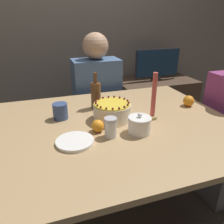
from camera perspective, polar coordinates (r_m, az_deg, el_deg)
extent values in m
plane|color=#3D3833|center=(1.70, -2.57, -26.77)|extent=(12.00, 12.00, 0.00)
cube|color=slate|center=(2.46, -12.98, 22.87)|extent=(8.00, 0.05, 2.60)
cube|color=tan|center=(1.23, -3.19, -4.21)|extent=(1.54, 1.11, 0.03)
cylinder|color=tan|center=(2.06, 12.60, -4.34)|extent=(0.07, 0.07, 0.72)
cylinder|color=#EFE5CC|center=(1.27, 0.00, 0.00)|extent=(0.22, 0.22, 0.09)
cylinder|color=yellow|center=(1.25, 0.00, 2.15)|extent=(0.21, 0.21, 0.01)
sphere|color=maroon|center=(1.28, 4.07, 3.05)|extent=(0.01, 0.01, 0.01)
sphere|color=maroon|center=(1.31, 3.24, 3.53)|extent=(0.01, 0.01, 0.01)
sphere|color=maroon|center=(1.33, 2.02, 3.86)|extent=(0.01, 0.01, 0.01)
sphere|color=maroon|center=(1.34, 0.58, 4.03)|extent=(0.01, 0.01, 0.01)
sphere|color=maroon|center=(1.34, -0.93, 4.00)|extent=(0.01, 0.01, 0.01)
sphere|color=maroon|center=(1.32, -2.34, 3.80)|extent=(0.01, 0.01, 0.01)
sphere|color=maroon|center=(1.30, -3.48, 3.42)|extent=(0.01, 0.01, 0.01)
sphere|color=maroon|center=(1.27, -4.20, 2.92)|extent=(0.01, 0.01, 0.01)
sphere|color=maroon|center=(1.24, -4.39, 2.35)|extent=(0.01, 0.01, 0.01)
sphere|color=maroon|center=(1.21, -3.98, 1.78)|extent=(0.01, 0.01, 0.01)
sphere|color=maroon|center=(1.18, -2.97, 1.29)|extent=(0.01, 0.01, 0.01)
sphere|color=maroon|center=(1.16, -1.51, 0.97)|extent=(0.01, 0.01, 0.01)
sphere|color=maroon|center=(1.16, 0.21, 0.88)|extent=(0.01, 0.01, 0.01)
sphere|color=maroon|center=(1.17, 1.89, 1.03)|extent=(0.01, 0.01, 0.01)
sphere|color=maroon|center=(1.19, 3.26, 1.40)|extent=(0.01, 0.01, 0.01)
sphere|color=maroon|center=(1.22, 4.13, 1.91)|extent=(0.01, 0.01, 0.01)
sphere|color=maroon|center=(1.25, 4.40, 2.49)|extent=(0.01, 0.01, 0.01)
cylinder|color=white|center=(1.14, 7.15, -3.69)|extent=(0.12, 0.12, 0.08)
cylinder|color=white|center=(1.12, 7.27, -1.66)|extent=(0.12, 0.12, 0.01)
sphere|color=white|center=(1.11, 7.31, -0.82)|extent=(0.02, 0.02, 0.02)
cylinder|color=white|center=(1.09, -0.36, -4.48)|extent=(0.06, 0.06, 0.09)
cylinder|color=silver|center=(1.07, -0.37, -2.03)|extent=(0.06, 0.06, 0.02)
cylinder|color=white|center=(1.07, -9.67, -7.79)|extent=(0.18, 0.18, 0.01)
cylinder|color=white|center=(1.07, -9.70, -7.43)|extent=(0.18, 0.18, 0.01)
cylinder|color=tan|center=(1.32, 10.44, -1.29)|extent=(0.06, 0.06, 0.02)
cylinder|color=#CC4C47|center=(1.27, 10.89, 4.39)|extent=(0.03, 0.03, 0.26)
cylinder|color=brown|center=(1.43, -4.24, 4.24)|extent=(0.06, 0.06, 0.17)
cylinder|color=brown|center=(1.39, -4.39, 8.86)|extent=(0.02, 0.02, 0.07)
cylinder|color=#384C7F|center=(1.32, -13.36, 0.19)|extent=(0.09, 0.09, 0.09)
sphere|color=orange|center=(1.56, 19.37, 2.75)|extent=(0.07, 0.07, 0.07)
sphere|color=orange|center=(1.15, -3.74, -3.63)|extent=(0.07, 0.07, 0.07)
cube|color=#595960|center=(2.15, -3.67, -6.64)|extent=(0.34, 0.34, 0.45)
cube|color=#4C6B99|center=(1.95, -4.04, 5.88)|extent=(0.40, 0.24, 0.53)
sphere|color=tan|center=(1.88, -4.38, 16.82)|extent=(0.22, 0.22, 0.22)
cube|color=#595960|center=(1.95, 26.85, -13.11)|extent=(0.34, 0.34, 0.45)
cube|color=#4C3828|center=(2.68, 10.94, 1.56)|extent=(0.90, 0.49, 0.64)
cylinder|color=#2D2D33|center=(2.58, 11.53, 8.71)|extent=(0.10, 0.10, 0.05)
cube|color=#2D2D33|center=(2.55, 11.75, 12.40)|extent=(0.53, 0.02, 0.31)
cube|color=#142D47|center=(2.54, 11.83, 12.36)|extent=(0.51, 0.03, 0.29)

